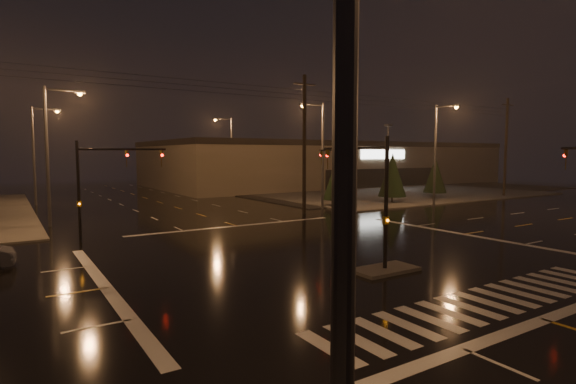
% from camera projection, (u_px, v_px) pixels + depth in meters
% --- Properties ---
extents(ground, '(140.00, 140.00, 0.00)m').
position_uv_depth(ground, '(330.00, 254.00, 23.39)').
color(ground, black).
rests_on(ground, ground).
extents(sidewalk_ne, '(36.00, 36.00, 0.12)m').
position_uv_depth(sidewalk_ne, '(367.00, 190.00, 64.66)').
color(sidewalk_ne, '#43403C').
rests_on(sidewalk_ne, ground).
extents(median_island, '(3.00, 1.60, 0.15)m').
position_uv_depth(median_island, '(385.00, 270.00, 20.02)').
color(median_island, '#43403C').
rests_on(median_island, ground).
extents(crosswalk, '(15.00, 2.60, 0.01)m').
position_uv_depth(crosswalk, '(487.00, 302.00, 15.83)').
color(crosswalk, beige).
rests_on(crosswalk, ground).
extents(stop_bar_near, '(16.00, 0.50, 0.01)m').
position_uv_depth(stop_bar_near, '(544.00, 320.00, 14.14)').
color(stop_bar_near, beige).
rests_on(stop_bar_near, ground).
extents(stop_bar_far, '(16.00, 0.50, 0.01)m').
position_uv_depth(stop_bar_far, '(237.00, 226.00, 32.64)').
color(stop_bar_far, beige).
rests_on(stop_bar_far, ground).
extents(parking_lot, '(50.00, 24.00, 0.08)m').
position_uv_depth(parking_lot, '(402.00, 190.00, 65.65)').
color(parking_lot, black).
rests_on(parking_lot, ground).
extents(retail_building, '(60.20, 28.30, 7.20)m').
position_uv_depth(retail_building, '(327.00, 162.00, 80.45)').
color(retail_building, '#706850').
rests_on(retail_building, ground).
extents(signal_mast_median, '(0.25, 4.59, 6.00)m').
position_uv_depth(signal_mast_median, '(372.00, 186.00, 20.50)').
color(signal_mast_median, black).
rests_on(signal_mast_median, ground).
extents(signal_mast_ne, '(4.84, 1.86, 6.00)m').
position_uv_depth(signal_mast_ne, '(346.00, 172.00, 36.68)').
color(signal_mast_ne, black).
rests_on(signal_mast_ne, ground).
extents(signal_mast_nw, '(4.84, 1.86, 6.00)m').
position_uv_depth(signal_mast_nw, '(98.00, 178.00, 26.52)').
color(signal_mast_nw, black).
rests_on(signal_mast_nw, ground).
extents(streetlight_0, '(2.77, 0.32, 10.00)m').
position_uv_depth(streetlight_0, '(371.00, 92.00, 4.31)').
color(streetlight_0, '#38383A').
rests_on(streetlight_0, ground).
extents(streetlight_1, '(2.77, 0.32, 10.00)m').
position_uv_depth(streetlight_1, '(52.00, 146.00, 32.06)').
color(streetlight_1, '#38383A').
rests_on(streetlight_1, ground).
extents(streetlight_2, '(2.77, 0.32, 10.00)m').
position_uv_depth(streetlight_2, '(37.00, 148.00, 45.51)').
color(streetlight_2, '#38383A').
rests_on(streetlight_2, ground).
extents(streetlight_3, '(2.77, 0.32, 10.00)m').
position_uv_depth(streetlight_3, '(320.00, 148.00, 42.34)').
color(streetlight_3, '#38383A').
rests_on(streetlight_3, ground).
extents(streetlight_4, '(2.77, 0.32, 10.00)m').
position_uv_depth(streetlight_4, '(230.00, 150.00, 59.16)').
color(streetlight_4, '#38383A').
rests_on(streetlight_4, ground).
extents(streetlight_6, '(0.32, 2.77, 10.00)m').
position_uv_depth(streetlight_6, '(438.00, 148.00, 44.08)').
color(streetlight_6, '#38383A').
rests_on(streetlight_6, ground).
extents(utility_pole_1, '(2.20, 0.32, 12.00)m').
position_uv_depth(utility_pole_1, '(304.00, 144.00, 38.93)').
color(utility_pole_1, black).
rests_on(utility_pole_1, ground).
extents(utility_pole_2, '(2.20, 0.32, 12.00)m').
position_uv_depth(utility_pole_2, '(506.00, 147.00, 54.97)').
color(utility_pole_2, black).
rests_on(utility_pole_2, ground).
extents(conifer_0, '(2.60, 2.60, 4.77)m').
position_uv_depth(conifer_0, '(336.00, 179.00, 44.58)').
color(conifer_0, black).
rests_on(conifer_0, ground).
extents(conifer_1, '(2.97, 2.97, 5.35)m').
position_uv_depth(conifer_1, '(392.00, 175.00, 47.84)').
color(conifer_1, black).
rests_on(conifer_1, ground).
extents(conifer_2, '(2.66, 2.66, 4.86)m').
position_uv_depth(conifer_2, '(435.00, 175.00, 52.73)').
color(conifer_2, black).
rests_on(conifer_2, ground).
extents(car_parked, '(2.21, 4.44, 1.45)m').
position_uv_depth(car_parked, '(339.00, 187.00, 62.39)').
color(car_parked, black).
rests_on(car_parked, ground).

